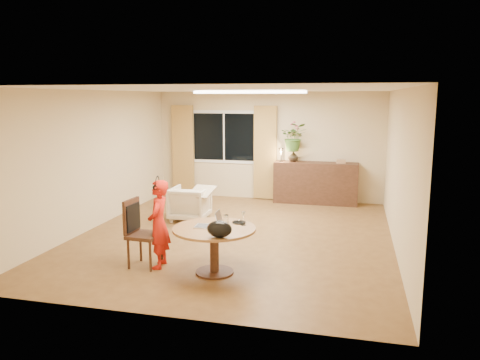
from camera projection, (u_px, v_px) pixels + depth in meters
The scene contains 24 objects.
floor at pixel (235, 236), 8.44m from camera, with size 6.50×6.50×0.00m, color brown.
ceiling at pixel (234, 89), 7.99m from camera, with size 6.50×6.50×0.00m, color white.
wall_back at pixel (268, 146), 11.32m from camera, with size 5.50×5.50×0.00m, color #D5C18A.
wall_left at pixel (94, 160), 8.86m from camera, with size 6.50×6.50×0.00m, color #D5C18A.
wall_right at pixel (399, 170), 7.57m from camera, with size 6.50×6.50×0.00m, color #D5C18A.
window at pixel (224, 137), 11.53m from camera, with size 1.70×0.03×1.30m.
curtain_left at pixel (183, 150), 11.77m from camera, with size 0.55×0.08×2.25m, color olive.
curtain_right at pixel (265, 153), 11.27m from camera, with size 0.55×0.08×2.25m, color olive.
ceiling_panel at pixel (250, 92), 9.14m from camera, with size 2.20×0.35×0.05m, color white.
dining_table at pixel (214, 237), 6.57m from camera, with size 1.17×1.17×0.67m.
dining_chair at pixel (145, 233), 6.84m from camera, with size 0.48×0.44×1.00m, color black, non-canonical shape.
child at pixel (159, 224), 6.79m from camera, with size 0.31×0.47×1.30m, color red.
laptop at pixel (207, 218), 6.55m from camera, with size 0.37×0.25×0.25m, color #B7B7BC, non-canonical shape.
tumbler at pixel (226, 219), 6.80m from camera, with size 0.08×0.08×0.11m, color white, non-canonical shape.
wine_glass at pixel (243, 218), 6.64m from camera, with size 0.07×0.07×0.20m, color white, non-canonical shape.
pot_lid at pixel (239, 222), 6.78m from camera, with size 0.20×0.20×0.03m, color white, non-canonical shape.
handbag at pixel (219, 229), 6.06m from camera, with size 0.34×0.20×0.23m, color black, non-canonical shape.
armchair at pixel (190, 203), 9.48m from camera, with size 0.73×0.75×0.68m, color beige.
throw at pixel (202, 188), 9.27m from camera, with size 0.45×0.55×0.03m, color beige, non-canonical shape.
sideboard at pixel (316, 183), 10.96m from camera, with size 1.94×0.47×0.97m, color black.
vase at pixel (293, 156), 10.98m from camera, with size 0.24×0.24×0.25m, color black.
bouquet at pixel (294, 137), 10.90m from camera, with size 0.59×0.51×0.66m, color #396D29.
book_stack at pixel (341, 161), 10.73m from camera, with size 0.22×0.16×0.09m, color #8D6147, non-canonical shape.
desk_lamp at pixel (281, 155), 10.99m from camera, with size 0.14×0.14×0.33m, color black, non-canonical shape.
Camera 1 is at (2.04, -7.88, 2.47)m, focal length 35.00 mm.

